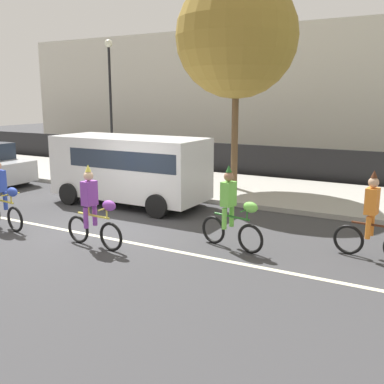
{
  "coord_description": "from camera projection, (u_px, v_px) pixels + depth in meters",
  "views": [
    {
      "loc": [
        7.55,
        -8.7,
        3.39
      ],
      "look_at": [
        2.0,
        1.2,
        1.0
      ],
      "focal_mm": 42.0,
      "sensor_mm": 36.0,
      "label": 1
    }
  ],
  "objects": [
    {
      "name": "ground_plane",
      "position": [
        103.0,
        230.0,
        11.74
      ],
      "size": [
        80.0,
        80.0,
        0.0
      ],
      "primitive_type": "plane",
      "color": "#38383A"
    },
    {
      "name": "road_centre_line",
      "position": [
        90.0,
        235.0,
        11.32
      ],
      "size": [
        36.0,
        0.14,
        0.01
      ],
      "primitive_type": "cube",
      "color": "beige",
      "rests_on": "ground"
    },
    {
      "name": "sidewalk_curb",
      "position": [
        214.0,
        186.0,
        17.27
      ],
      "size": [
        60.0,
        5.0,
        0.15
      ],
      "primitive_type": "cube",
      "color": "#9E9B93",
      "rests_on": "ground"
    },
    {
      "name": "fence_line",
      "position": [
        244.0,
        160.0,
        19.62
      ],
      "size": [
        40.0,
        0.08,
        1.4
      ],
      "primitive_type": "cube",
      "color": "black",
      "rests_on": "ground"
    },
    {
      "name": "building_backdrop",
      "position": [
        251.0,
        95.0,
        27.92
      ],
      "size": [
        28.0,
        8.0,
        7.05
      ],
      "primitive_type": "cube",
      "color": "beige",
      "rests_on": "ground"
    },
    {
      "name": "parade_cyclist_cobalt",
      "position": [
        2.0,
        197.0,
        11.7
      ],
      "size": [
        1.71,
        0.51,
        1.92
      ],
      "color": "black",
      "rests_on": "ground"
    },
    {
      "name": "parade_cyclist_purple",
      "position": [
        94.0,
        212.0,
        10.24
      ],
      "size": [
        1.72,
        0.5,
        1.92
      ],
      "color": "black",
      "rests_on": "ground"
    },
    {
      "name": "parade_cyclist_lime",
      "position": [
        232.0,
        213.0,
        10.14
      ],
      "size": [
        1.7,
        0.55,
        1.92
      ],
      "color": "black",
      "rests_on": "ground"
    },
    {
      "name": "parade_cyclist_orange",
      "position": [
        376.0,
        221.0,
        9.46
      ],
      "size": [
        1.72,
        0.5,
        1.92
      ],
      "color": "black",
      "rests_on": "ground"
    },
    {
      "name": "parked_van_white",
      "position": [
        132.0,
        165.0,
        14.29
      ],
      "size": [
        5.0,
        2.22,
        2.18
      ],
      "color": "white",
      "rests_on": "ground"
    },
    {
      "name": "street_lamp_post",
      "position": [
        110.0,
        85.0,
        20.98
      ],
      "size": [
        0.36,
        0.36,
        5.86
      ],
      "color": "black",
      "rests_on": "sidewalk_curb"
    },
    {
      "name": "street_tree_near_lamp",
      "position": [
        237.0,
        37.0,
        15.35
      ],
      "size": [
        4.21,
        4.21,
        7.4
      ],
      "color": "brown",
      "rests_on": "sidewalk_curb"
    }
  ]
}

